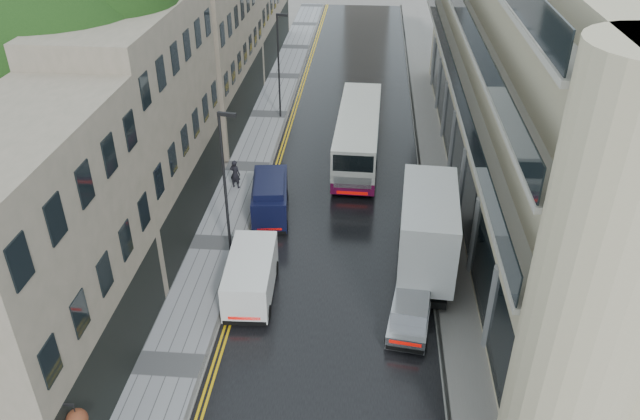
% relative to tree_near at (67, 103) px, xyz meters
% --- Properties ---
extents(road, '(9.00, 85.00, 0.02)m').
position_rel_tree_near_xyz_m(road, '(12.50, 7.50, -6.94)').
color(road, black).
rests_on(road, ground).
extents(left_sidewalk, '(2.70, 85.00, 0.12)m').
position_rel_tree_near_xyz_m(left_sidewalk, '(6.65, 7.50, -6.89)').
color(left_sidewalk, gray).
rests_on(left_sidewalk, ground).
extents(right_sidewalk, '(1.80, 85.00, 0.12)m').
position_rel_tree_near_xyz_m(right_sidewalk, '(17.90, 7.50, -6.89)').
color(right_sidewalk, slate).
rests_on(right_sidewalk, ground).
extents(old_shop_row, '(4.50, 56.00, 12.00)m').
position_rel_tree_near_xyz_m(old_shop_row, '(3.05, 10.00, -0.95)').
color(old_shop_row, gray).
rests_on(old_shop_row, ground).
extents(modern_block, '(8.00, 40.00, 14.00)m').
position_rel_tree_near_xyz_m(modern_block, '(22.80, 6.00, 0.05)').
color(modern_block, tan).
rests_on(modern_block, ground).
extents(tree_near, '(10.56, 10.56, 13.89)m').
position_rel_tree_near_xyz_m(tree_near, '(0.00, 0.00, 0.00)').
color(tree_near, black).
rests_on(tree_near, ground).
extents(tree_far, '(9.24, 9.24, 12.46)m').
position_rel_tree_near_xyz_m(tree_far, '(0.30, 13.00, -0.72)').
color(tree_far, black).
rests_on(tree_far, ground).
extents(cream_bus, '(2.71, 10.85, 2.94)m').
position_rel_tree_near_xyz_m(cream_bus, '(12.02, 6.56, -5.45)').
color(cream_bus, white).
rests_on(cream_bus, road).
extents(white_lorry, '(2.90, 8.10, 4.18)m').
position_rel_tree_near_xyz_m(white_lorry, '(15.48, -3.42, -4.83)').
color(white_lorry, silver).
rests_on(white_lorry, road).
extents(silver_hatchback, '(2.06, 3.76, 1.34)m').
position_rel_tree_near_xyz_m(silver_hatchback, '(14.97, -7.15, -6.25)').
color(silver_hatchback, '#99999D').
rests_on(silver_hatchback, road).
extents(white_van, '(2.09, 4.53, 2.01)m').
position_rel_tree_near_xyz_m(white_van, '(8.20, -6.17, -5.92)').
color(white_van, silver).
rests_on(white_van, road).
extents(navy_van, '(2.30, 4.62, 2.27)m').
position_rel_tree_near_xyz_m(navy_van, '(8.20, 0.59, -5.79)').
color(navy_van, black).
rests_on(navy_van, road).
extents(pedestrian, '(0.71, 0.56, 1.71)m').
position_rel_tree_near_xyz_m(pedestrian, '(6.41, 4.85, -5.97)').
color(pedestrian, black).
rests_on(pedestrian, left_sidewalk).
extents(lamp_post_near, '(0.85, 0.31, 7.40)m').
position_rel_tree_near_xyz_m(lamp_post_near, '(7.54, -1.94, -3.13)').
color(lamp_post_near, black).
rests_on(lamp_post_near, left_sidewalk).
extents(lamp_post_far, '(0.83, 0.33, 7.22)m').
position_rel_tree_near_xyz_m(lamp_post_far, '(7.51, 15.42, -3.21)').
color(lamp_post_far, black).
rests_on(lamp_post_far, left_sidewalk).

